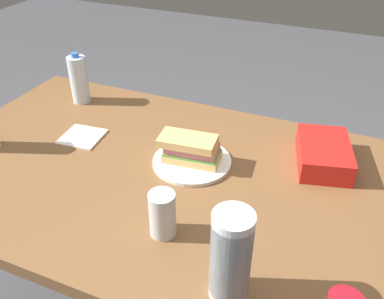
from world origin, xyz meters
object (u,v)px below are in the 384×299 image
object	(u,v)px
dining_table	(169,197)
paper_plate	(192,161)
chip_bag	(324,154)
soda_can_silver	(162,214)
plastic_cup_stack	(231,257)
sandwich	(191,149)
water_bottle_tall	(79,79)

from	to	relation	value
dining_table	paper_plate	bearing A→B (deg)	-120.72
dining_table	chip_bag	xyz separation A→B (m)	(-0.41, -0.23, 0.13)
dining_table	soda_can_silver	xyz separation A→B (m)	(-0.09, 0.23, 0.15)
dining_table	plastic_cup_stack	xyz separation A→B (m)	(-0.30, 0.33, 0.20)
sandwich	water_bottle_tall	bearing A→B (deg)	-21.56
water_bottle_tall	plastic_cup_stack	xyz separation A→B (m)	(-0.81, 0.62, 0.02)
paper_plate	soda_can_silver	bearing A→B (deg)	99.43
paper_plate	soda_can_silver	distance (m)	0.31
dining_table	plastic_cup_stack	size ratio (longest dim) A/B	6.95
paper_plate	sandwich	xyz separation A→B (m)	(0.00, 0.00, 0.05)
sandwich	dining_table	bearing A→B (deg)	60.56
chip_bag	plastic_cup_stack	xyz separation A→B (m)	(0.11, 0.56, 0.08)
sandwich	water_bottle_tall	size ratio (longest dim) A/B	0.97
dining_table	water_bottle_tall	xyz separation A→B (m)	(0.51, -0.29, 0.18)
water_bottle_tall	plastic_cup_stack	world-z (taller)	plastic_cup_stack
paper_plate	plastic_cup_stack	xyz separation A→B (m)	(-0.26, 0.41, 0.10)
chip_bag	sandwich	bearing A→B (deg)	98.99
water_bottle_tall	soda_can_silver	size ratio (longest dim) A/B	1.61
soda_can_silver	plastic_cup_stack	bearing A→B (deg)	152.80
paper_plate	plastic_cup_stack	size ratio (longest dim) A/B	1.09
paper_plate	chip_bag	size ratio (longest dim) A/B	1.05
chip_bag	plastic_cup_stack	world-z (taller)	plastic_cup_stack
soda_can_silver	water_bottle_tall	bearing A→B (deg)	-40.37
sandwich	chip_bag	size ratio (longest dim) A/B	0.83
water_bottle_tall	soda_can_silver	xyz separation A→B (m)	(-0.61, 0.52, -0.03)
paper_plate	chip_bag	distance (m)	0.40
sandwich	plastic_cup_stack	size ratio (longest dim) A/B	0.86
water_bottle_tall	paper_plate	bearing A→B (deg)	158.77
sandwich	plastic_cup_stack	bearing A→B (deg)	122.64
sandwich	water_bottle_tall	world-z (taller)	water_bottle_tall
paper_plate	sandwich	size ratio (longest dim) A/B	1.27
dining_table	soda_can_silver	bearing A→B (deg)	112.72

